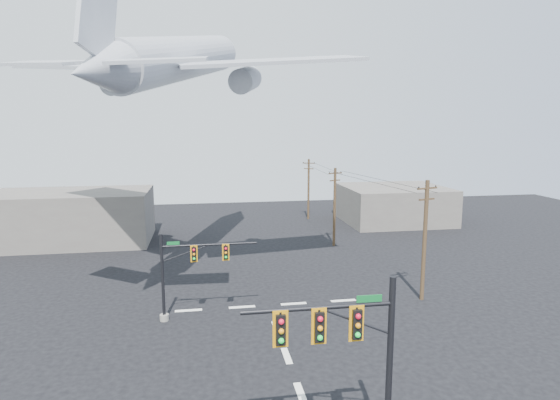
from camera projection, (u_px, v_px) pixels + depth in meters
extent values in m
plane|color=black|center=(300.00, 393.00, 24.17)|extent=(120.00, 120.00, 0.00)
cube|color=white|center=(300.00, 393.00, 24.17)|extent=(0.40, 2.00, 0.01)
cube|color=white|center=(287.00, 356.00, 28.07)|extent=(0.40, 2.00, 0.01)
cube|color=white|center=(276.00, 327.00, 31.96)|extent=(0.40, 2.00, 0.01)
cube|color=white|center=(189.00, 310.00, 34.88)|extent=(2.00, 0.40, 0.01)
cube|color=white|center=(242.00, 307.00, 35.53)|extent=(2.00, 0.40, 0.01)
cube|color=white|center=(294.00, 304.00, 36.18)|extent=(2.00, 0.40, 0.01)
cube|color=white|center=(343.00, 300.00, 36.83)|extent=(2.00, 0.40, 0.01)
cylinder|color=black|center=(389.00, 367.00, 19.28)|extent=(0.27, 0.27, 7.75)
cylinder|color=black|center=(318.00, 308.00, 18.33)|extent=(6.12, 0.18, 0.18)
cylinder|color=black|center=(355.00, 321.00, 18.69)|extent=(3.34, 0.09, 0.09)
cube|color=black|center=(357.00, 324.00, 18.53)|extent=(0.38, 0.33, 1.22)
cube|color=orange|center=(356.00, 323.00, 18.55)|extent=(0.61, 0.04, 1.49)
sphere|color=red|center=(358.00, 316.00, 18.28)|extent=(0.22, 0.22, 0.22)
sphere|color=orange|center=(358.00, 326.00, 18.35)|extent=(0.22, 0.22, 0.22)
sphere|color=#0DD235|center=(358.00, 335.00, 18.41)|extent=(0.22, 0.22, 0.22)
cube|color=black|center=(319.00, 326.00, 18.28)|extent=(0.38, 0.33, 1.22)
cube|color=orange|center=(319.00, 326.00, 18.30)|extent=(0.61, 0.04, 1.49)
sphere|color=red|center=(320.00, 319.00, 18.04)|extent=(0.22, 0.22, 0.22)
sphere|color=orange|center=(320.00, 328.00, 18.10)|extent=(0.22, 0.22, 0.22)
sphere|color=#0DD235|center=(320.00, 338.00, 18.16)|extent=(0.22, 0.22, 0.22)
cube|color=black|center=(280.00, 329.00, 18.03)|extent=(0.38, 0.33, 1.22)
cube|color=orange|center=(280.00, 329.00, 18.05)|extent=(0.61, 0.04, 1.49)
sphere|color=red|center=(281.00, 322.00, 17.79)|extent=(0.22, 0.22, 0.22)
sphere|color=orange|center=(281.00, 331.00, 17.85)|extent=(0.22, 0.22, 0.22)
sphere|color=#0DD235|center=(281.00, 341.00, 17.91)|extent=(0.22, 0.22, 0.22)
cube|color=#0D5B24|center=(369.00, 299.00, 18.56)|extent=(1.05, 0.04, 0.29)
cylinder|color=gray|center=(164.00, 317.00, 33.09)|extent=(0.63, 0.63, 0.45)
cylinder|color=black|center=(163.00, 278.00, 32.61)|extent=(0.22, 0.22, 6.29)
cylinder|color=black|center=(210.00, 245.00, 32.79)|extent=(6.62, 0.14, 0.14)
cylinder|color=black|center=(186.00, 253.00, 32.61)|extent=(3.48, 0.07, 0.07)
cube|color=black|center=(194.00, 254.00, 32.57)|extent=(0.31, 0.27, 0.99)
cube|color=orange|center=(194.00, 254.00, 32.59)|extent=(0.49, 0.04, 1.21)
sphere|color=red|center=(194.00, 250.00, 32.37)|extent=(0.18, 0.18, 0.18)
sphere|color=orange|center=(194.00, 254.00, 32.42)|extent=(0.18, 0.18, 0.18)
sphere|color=#0DD235|center=(194.00, 259.00, 32.47)|extent=(0.18, 0.18, 0.18)
cube|color=black|center=(226.00, 252.00, 32.93)|extent=(0.31, 0.27, 0.99)
cube|color=orange|center=(226.00, 252.00, 32.95)|extent=(0.49, 0.04, 1.21)
sphere|color=red|center=(226.00, 249.00, 32.73)|extent=(0.18, 0.18, 0.18)
sphere|color=orange|center=(226.00, 253.00, 32.78)|extent=(0.18, 0.18, 0.18)
sphere|color=#0DD235|center=(226.00, 257.00, 32.83)|extent=(0.18, 0.18, 0.18)
cube|color=#0D5B24|center=(173.00, 243.00, 32.29)|extent=(0.85, 0.04, 0.23)
cylinder|color=#48331F|center=(425.00, 241.00, 36.31)|extent=(0.32, 0.32, 9.54)
cube|color=#48331F|center=(427.00, 188.00, 35.65)|extent=(1.87, 0.67, 0.13)
cube|color=#48331F|center=(427.00, 199.00, 35.78)|extent=(1.46, 0.55, 0.13)
cylinder|color=black|center=(419.00, 188.00, 35.26)|extent=(0.11, 0.11, 0.13)
cylinder|color=black|center=(427.00, 187.00, 35.63)|extent=(0.11, 0.11, 0.13)
cylinder|color=black|center=(436.00, 186.00, 36.00)|extent=(0.11, 0.11, 0.13)
cylinder|color=#48331F|center=(335.00, 207.00, 52.72)|extent=(0.30, 0.30, 8.92)
cube|color=#48331F|center=(335.00, 173.00, 52.10)|extent=(1.72, 0.78, 0.12)
cube|color=#48331F|center=(335.00, 180.00, 52.23)|extent=(1.35, 0.63, 0.12)
cylinder|color=black|center=(329.00, 173.00, 51.67)|extent=(0.10, 0.10, 0.12)
cylinder|color=black|center=(335.00, 172.00, 52.08)|extent=(0.10, 0.10, 0.12)
cylinder|color=black|center=(341.00, 172.00, 52.49)|extent=(0.10, 0.10, 0.12)
cylinder|color=#48331F|center=(309.00, 189.00, 67.74)|extent=(0.30, 0.30, 8.77)
cube|color=#48331F|center=(309.00, 163.00, 67.13)|extent=(1.68, 0.85, 0.12)
cube|color=#48331F|center=(309.00, 169.00, 67.26)|extent=(1.32, 0.69, 0.12)
cylinder|color=black|center=(303.00, 162.00, 67.32)|extent=(0.10, 0.10, 0.12)
cylinder|color=black|center=(309.00, 162.00, 67.12)|extent=(0.10, 0.10, 0.12)
cylinder|color=black|center=(314.00, 163.00, 66.91)|extent=(0.10, 0.10, 0.12)
cylinder|color=black|center=(364.00, 180.00, 43.75)|extent=(2.27, 17.19, 0.03)
cylinder|color=black|center=(314.00, 168.00, 59.49)|extent=(0.55, 15.33, 0.03)
cylinder|color=black|center=(381.00, 180.00, 44.02)|extent=(2.36, 17.19, 0.03)
cylinder|color=black|center=(326.00, 168.00, 59.76)|extent=(0.54, 15.33, 0.03)
cylinder|color=#ADB2BA|center=(182.00, 58.00, 40.20)|extent=(11.00, 23.09, 7.66)
cone|color=#ADB2BA|center=(226.00, 52.00, 53.19)|extent=(5.28, 6.53, 4.48)
cone|color=#ADB2BA|center=(96.00, 71.00, 27.20)|extent=(4.92, 6.35, 4.12)
cube|color=#ADB2BA|center=(86.00, 66.00, 40.16)|extent=(14.14, 13.91, 1.19)
cube|color=#ADB2BA|center=(271.00, 61.00, 37.50)|extent=(15.21, 6.58, 1.19)
cylinder|color=#ADB2BA|center=(120.00, 82.00, 41.14)|extent=(3.22, 4.39, 2.66)
cylinder|color=#ADB2BA|center=(245.00, 80.00, 39.28)|extent=(3.22, 4.39, 2.66)
cube|color=#ADB2BA|center=(98.00, 9.00, 27.25)|extent=(1.89, 4.78, 6.41)
cube|color=#ADB2BA|center=(45.00, 63.00, 28.24)|extent=(6.10, 5.25, 0.65)
cube|color=#ADB2BA|center=(158.00, 60.00, 27.05)|extent=(5.84, 2.89, 0.65)
cube|color=#66615A|center=(71.00, 217.00, 54.50)|extent=(18.00, 10.00, 6.00)
cube|color=#66615A|center=(394.00, 204.00, 66.28)|extent=(14.00, 12.00, 5.00)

